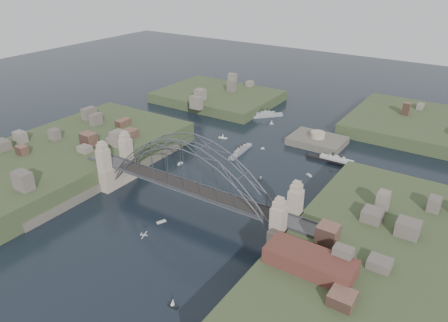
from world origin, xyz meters
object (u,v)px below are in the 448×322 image
Objects in this scene: fort_island at (317,145)px; naval_cruiser_near at (241,151)px; ocean_liner at (336,161)px; bridge at (190,176)px; naval_cruiser_far at (265,115)px; wharf_shed at (310,261)px.

naval_cruiser_near is (-22.03, -24.81, 1.09)m from fort_island.
ocean_liner is at bearing 18.36° from naval_cruiser_near.
ocean_liner is at bearing -44.90° from fort_island.
naval_cruiser_near is at bearing 102.52° from bridge.
ocean_liner is at bearing -32.69° from naval_cruiser_far.
bridge reaches higher than naval_cruiser_near.
fort_island is at bearing 48.40° from naval_cruiser_near.
fort_island is 1.35× the size of naval_cruiser_near.
naval_cruiser_near is at bearing -161.64° from ocean_liner.
fort_island is 0.96× the size of ocean_liner.
wharf_shed is at bearing -75.12° from ocean_liner.
naval_cruiser_near is (-54.03, 59.19, -9.25)m from wharf_shed.
naval_cruiser_far is at bearing 153.29° from fort_island.
wharf_shed is at bearing -47.61° from naval_cruiser_near.
naval_cruiser_far is at bearing 123.08° from wharf_shed.
bridge is 90.41m from naval_cruiser_far.
bridge is 47.71m from naval_cruiser_near.
naval_cruiser_near is 43.43m from naval_cruiser_far.
wharf_shed is at bearing -56.92° from naval_cruiser_far.
ocean_liner reaches higher than naval_cruiser_near.
naval_cruiser_near is (-10.03, 45.19, -11.57)m from bridge.
naval_cruiser_far is (-21.78, 87.00, -11.39)m from bridge.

